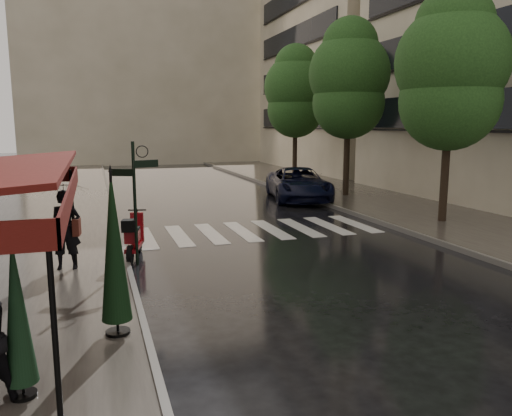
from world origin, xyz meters
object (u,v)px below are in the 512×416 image
parked_car (298,184)px  parasol_back (17,311)px  parasol_front (114,247)px  pedestrian_with_umbrella (64,198)px  scooter (134,238)px

parked_car → parasol_back: 18.20m
parasol_front → parasol_back: 2.06m
pedestrian_with_umbrella → parasol_back: 5.92m
scooter → parasol_front: parasol_front is taller
parked_car → parasol_back: (-10.11, -15.12, 0.50)m
pedestrian_with_umbrella → scooter: pedestrian_with_umbrella is taller
pedestrian_with_umbrella → parasol_back: bearing=-85.1°
parasol_front → parked_car: bearing=56.6°
scooter → parked_car: 11.76m
pedestrian_with_umbrella → parked_car: pedestrian_with_umbrella is taller
scooter → parasol_back: 7.01m
parasol_back → scooter: bearing=74.3°
pedestrian_with_umbrella → parked_car: bearing=50.9°
scooter → parked_car: (8.22, 8.40, 0.19)m
parked_car → parasol_front: (-8.89, -13.49, 0.83)m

